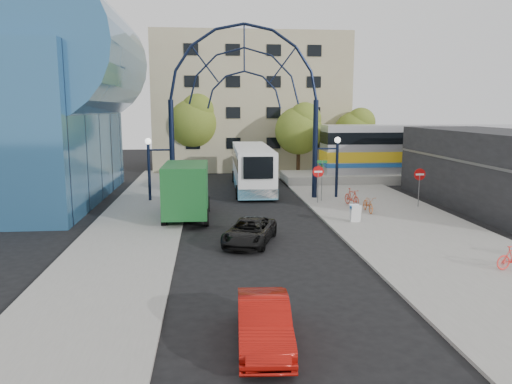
{
  "coord_description": "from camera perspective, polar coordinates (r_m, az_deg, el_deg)",
  "views": [
    {
      "loc": [
        -2.55,
        -20.62,
        6.39
      ],
      "look_at": [
        0.03,
        6.0,
        1.91
      ],
      "focal_mm": 35.0,
      "sensor_mm": 36.0,
      "label": 1
    }
  ],
  "objects": [
    {
      "name": "tree_north_b",
      "position": [
        50.58,
        -7.1,
        8.16
      ],
      "size": [
        5.12,
        5.12,
        8.0
      ],
      "color": "#382314",
      "rests_on": "ground"
    },
    {
      "name": "transit_hall",
      "position": [
        37.84,
        -25.56,
        9.05
      ],
      "size": [
        16.5,
        18.0,
        14.5
      ],
      "color": "#2D5F8B",
      "rests_on": "ground"
    },
    {
      "name": "apartment_block",
      "position": [
        55.79,
        -0.86,
        10.13
      ],
      "size": [
        20.0,
        12.1,
        14.0
      ],
      "color": "tan",
      "rests_on": "ground"
    },
    {
      "name": "do_not_enter_sign",
      "position": [
        33.78,
        18.19,
        1.51
      ],
      "size": [
        0.76,
        0.07,
        2.48
      ],
      "color": "slate",
      "rests_on": "sidewalk_east"
    },
    {
      "name": "stop_sign",
      "position": [
        33.73,
        7.11,
        1.94
      ],
      "size": [
        0.8,
        0.07,
        2.5
      ],
      "color": "slate",
      "rests_on": "sidewalk_east"
    },
    {
      "name": "train_car",
      "position": [
        48.35,
        22.37,
        4.65
      ],
      "size": [
        25.1,
        3.05,
        4.2
      ],
      "color": "#B7B7BC",
      "rests_on": "train_platform"
    },
    {
      "name": "green_truck",
      "position": [
        29.45,
        -7.9,
        0.16
      ],
      "size": [
        2.65,
        6.61,
        3.31
      ],
      "rotation": [
        0.0,
        0.0,
        -0.02
      ],
      "color": "black",
      "rests_on": "ground"
    },
    {
      "name": "tree_north_a",
      "position": [
        47.39,
        5.06,
        7.31
      ],
      "size": [
        4.48,
        4.48,
        7.0
      ],
      "color": "#382314",
      "rests_on": "ground"
    },
    {
      "name": "train_platform",
      "position": [
        48.59,
        22.18,
        1.72
      ],
      "size": [
        32.0,
        5.0,
        0.8
      ],
      "primitive_type": "cube",
      "color": "gray",
      "rests_on": "ground"
    },
    {
      "name": "gateway_arch",
      "position": [
        34.79,
        -1.35,
        13.07
      ],
      "size": [
        13.64,
        0.44,
        12.1
      ],
      "color": "black",
      "rests_on": "ground"
    },
    {
      "name": "commercial_block_east",
      "position": [
        36.02,
        25.54,
        2.37
      ],
      "size": [
        6.0,
        16.0,
        5.0
      ],
      "primitive_type": "cube",
      "color": "black",
      "rests_on": "ground"
    },
    {
      "name": "black_suv",
      "position": [
        23.89,
        -0.73,
        -4.53
      ],
      "size": [
        3.23,
        4.71,
        1.2
      ],
      "primitive_type": "imported",
      "rotation": [
        0.0,
        0.0,
        -0.32
      ],
      "color": "black",
      "rests_on": "ground"
    },
    {
      "name": "sandwich_board",
      "position": [
        28.39,
        11.28,
        -2.16
      ],
      "size": [
        0.55,
        0.61,
        0.99
      ],
      "color": "white",
      "rests_on": "sidewalk_east"
    },
    {
      "name": "ground",
      "position": [
        21.74,
        1.47,
        -7.59
      ],
      "size": [
        120.0,
        120.0,
        0.0
      ],
      "primitive_type": "plane",
      "color": "black",
      "rests_on": "ground"
    },
    {
      "name": "bike_near_a",
      "position": [
        31.38,
        12.7,
        -1.36
      ],
      "size": [
        0.69,
        1.87,
        0.97
      ],
      "primitive_type": "imported",
      "rotation": [
        0.0,
        0.0,
        -0.02
      ],
      "color": "#CD6129",
      "rests_on": "sidewalk_east"
    },
    {
      "name": "city_bus",
      "position": [
        39.92,
        -0.45,
        2.88
      ],
      "size": [
        3.15,
        12.52,
        3.42
      ],
      "rotation": [
        0.0,
        0.0,
        -0.02
      ],
      "color": "white",
      "rests_on": "ground"
    },
    {
      "name": "tree_north_c",
      "position": [
        50.76,
        11.36,
        6.93
      ],
      "size": [
        4.16,
        4.16,
        6.5
      ],
      "color": "#382314",
      "rests_on": "ground"
    },
    {
      "name": "street_name_sign",
      "position": [
        34.38,
        7.55,
        2.3
      ],
      "size": [
        0.7,
        0.7,
        2.8
      ],
      "color": "slate",
      "rests_on": "sidewalk_east"
    },
    {
      "name": "plaza_west",
      "position": [
        27.65,
        -13.62,
        -4.01
      ],
      "size": [
        5.0,
        50.0,
        0.12
      ],
      "primitive_type": "cube",
      "color": "gray",
      "rests_on": "ground"
    },
    {
      "name": "red_sedan",
      "position": [
        13.98,
        0.9,
        -14.7
      ],
      "size": [
        1.6,
        4.07,
        1.32
      ],
      "primitive_type": "imported",
      "rotation": [
        0.0,
        0.0,
        -0.05
      ],
      "color": "#9A0E09",
      "rests_on": "ground"
    },
    {
      "name": "sidewalk_east",
      "position": [
        27.53,
        17.23,
        -4.23
      ],
      "size": [
        8.0,
        56.0,
        0.12
      ],
      "primitive_type": "cube",
      "color": "gray",
      "rests_on": "ground"
    },
    {
      "name": "bike_near_b",
      "position": [
        33.19,
        10.9,
        -0.58
      ],
      "size": [
        0.94,
        1.92,
        1.11
      ],
      "primitive_type": "imported",
      "rotation": [
        0.0,
        0.0,
        0.23
      ],
      "color": "red",
      "rests_on": "sidewalk_east"
    }
  ]
}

